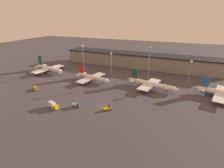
% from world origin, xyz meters
% --- Properties ---
extents(ground, '(600.00, 600.00, 0.00)m').
position_xyz_m(ground, '(0.00, 0.00, 0.00)').
color(ground, '#423F44').
extents(terminal_building, '(161.04, 20.50, 14.54)m').
position_xyz_m(terminal_building, '(0.00, 94.17, 7.33)').
color(terminal_building, gray).
rests_on(terminal_building, ground).
extents(airplane_0, '(39.18, 33.83, 14.56)m').
position_xyz_m(airplane_0, '(-76.17, 43.06, 3.57)').
color(airplane_0, white).
rests_on(airplane_0, ground).
extents(airplane_1, '(36.33, 30.67, 11.75)m').
position_xyz_m(airplane_1, '(-25.92, 37.49, 3.05)').
color(airplane_1, silver).
rests_on(airplane_1, ground).
extents(airplane_2, '(41.76, 28.68, 12.85)m').
position_xyz_m(airplane_2, '(22.78, 40.05, 3.33)').
color(airplane_2, white).
rests_on(airplane_2, ground).
extents(airplane_3, '(38.42, 33.10, 12.53)m').
position_xyz_m(airplane_3, '(70.52, 41.14, 3.47)').
color(airplane_3, white).
rests_on(airplane_3, ground).
extents(service_vehicle_0, '(5.06, 2.52, 2.70)m').
position_xyz_m(service_vehicle_0, '(-13.44, -6.07, 1.58)').
color(service_vehicle_0, '#195199').
rests_on(service_vehicle_0, ground).
extents(service_vehicle_1, '(6.53, 5.70, 2.53)m').
position_xyz_m(service_vehicle_1, '(-55.35, 4.88, 1.19)').
color(service_vehicle_1, gold).
rests_on(service_vehicle_1, ground).
extents(service_vehicle_3, '(4.79, 4.95, 2.52)m').
position_xyz_m(service_vehicle_3, '(5.52, -2.04, 1.17)').
color(service_vehicle_3, gold).
rests_on(service_vehicle_3, ground).
extents(service_vehicle_4, '(8.14, 4.66, 3.71)m').
position_xyz_m(service_vehicle_4, '(-25.28, -12.40, 2.05)').
color(service_vehicle_4, gold).
rests_on(service_vehicle_4, ground).
extents(lamp_post_0, '(1.80, 1.80, 25.92)m').
position_xyz_m(lamp_post_0, '(-45.77, 57.21, 16.41)').
color(lamp_post_0, slate).
rests_on(lamp_post_0, ground).
extents(lamp_post_1, '(1.80, 1.80, 21.05)m').
position_xyz_m(lamp_post_1, '(-16.93, 57.21, 13.70)').
color(lamp_post_1, slate).
rests_on(lamp_post_1, ground).
extents(lamp_post_2, '(1.80, 1.80, 28.60)m').
position_xyz_m(lamp_post_2, '(16.85, 57.21, 17.87)').
color(lamp_post_2, slate).
rests_on(lamp_post_2, ground).
extents(lamp_post_3, '(1.80, 1.80, 20.24)m').
position_xyz_m(lamp_post_3, '(48.43, 57.21, 13.24)').
color(lamp_post_3, slate).
rests_on(lamp_post_3, ground).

